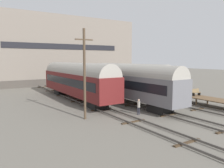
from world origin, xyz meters
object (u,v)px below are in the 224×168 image
at_px(train_car_grey, 129,81).
at_px(train_car_maroon, 76,79).
at_px(person_worker, 139,105).
at_px(bench, 196,92).
at_px(train_car_brown, 129,77).
at_px(utility_pole, 85,73).

bearing_deg(train_car_grey, train_car_maroon, 127.71).
bearing_deg(person_worker, train_car_maroon, 100.91).
height_order(train_car_grey, train_car_maroon, train_car_maroon).
bearing_deg(person_worker, bench, 4.06).
xyz_separation_m(train_car_brown, utility_pole, (-12.78, -9.91, 1.59)).
xyz_separation_m(train_car_grey, bench, (7.76, -4.31, -1.47)).
xyz_separation_m(train_car_grey, person_worker, (-2.60, -5.05, -1.95)).
height_order(bench, utility_pole, utility_pole).
height_order(train_car_brown, utility_pole, utility_pole).
distance_m(train_car_brown, utility_pole, 16.26).
relative_size(train_car_brown, bench, 12.35).
bearing_deg(person_worker, utility_pole, 164.28).
relative_size(train_car_brown, person_worker, 10.40).
height_order(train_car_grey, bench, train_car_grey).
xyz_separation_m(train_car_maroon, person_worker, (2.16, -11.21, -2.01)).
bearing_deg(person_worker, train_car_grey, 62.76).
bearing_deg(bench, person_worker, -175.94).
bearing_deg(bench, train_car_brown, 105.65).
xyz_separation_m(bench, utility_pole, (-15.78, 0.79, 3.01)).
height_order(train_car_brown, bench, train_car_brown).
bearing_deg(train_car_maroon, utility_pole, -108.65).
bearing_deg(train_car_maroon, bench, -39.91).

